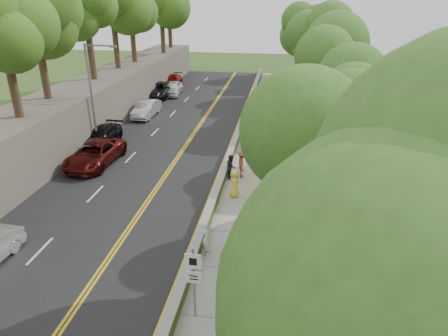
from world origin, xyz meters
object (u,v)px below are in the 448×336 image
car_2 (95,154)px  streetlight (93,89)px  painter_0 (235,183)px  signpost (194,276)px  concrete_block (271,229)px  person_far (269,124)px  construction_barrel (286,138)px

car_2 → streetlight: bearing=112.6°
car_2 → painter_0: 11.02m
streetlight → signpost: 20.72m
streetlight → painter_0: (11.77, -7.08, -3.72)m
concrete_block → painter_0: (-2.37, 3.92, 0.50)m
streetlight → car_2: streetlight is taller
concrete_block → painter_0: size_ratio=0.63×
painter_0 → person_far: (1.49, 12.44, -0.05)m
painter_0 → person_far: bearing=-22.1°
concrete_block → painter_0: painter_0 is taller
concrete_block → person_far: person_far is taller
car_2 → person_far: (11.96, 9.00, 0.02)m
construction_barrel → car_2: 14.87m
signpost → construction_barrel: bearing=80.6°
signpost → person_far: size_ratio=1.91×
signpost → construction_barrel: signpost is taller
signpost → streetlight: bearing=124.1°
streetlight → signpost: bearing=-55.9°
person_far → streetlight: bearing=29.2°
construction_barrel → car_2: bearing=-154.8°
signpost → construction_barrel: size_ratio=3.33×
concrete_block → car_2: size_ratio=0.19×
streetlight → concrete_block: size_ratio=7.29×
streetlight → concrete_block: bearing=-37.9°
painter_0 → signpost: bearing=163.3°
painter_0 → person_far: 12.53m
car_2 → person_far: bearing=39.9°
streetlight → signpost: size_ratio=2.58×
streetlight → construction_barrel: bearing=10.3°
streetlight → construction_barrel: size_ratio=8.59×
construction_barrel → person_far: bearing=119.2°
concrete_block → car_2: bearing=150.2°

